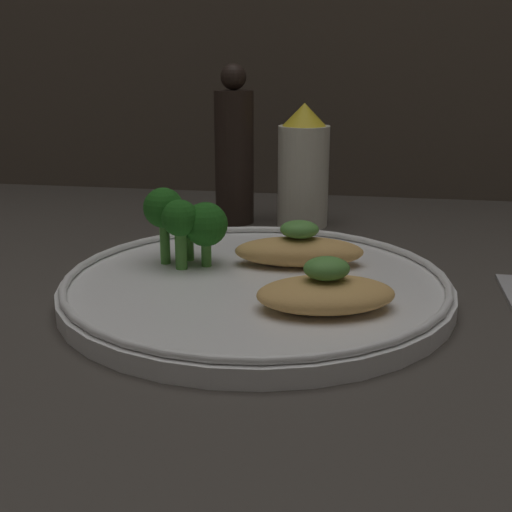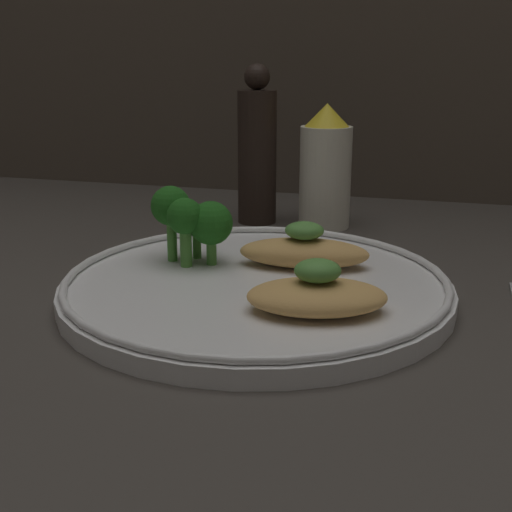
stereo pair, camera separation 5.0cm
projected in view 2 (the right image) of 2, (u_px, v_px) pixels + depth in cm
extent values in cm
cube|color=#3D3833|center=(256.00, 303.00, 51.27)|extent=(180.00, 180.00, 1.00)
cylinder|color=white|center=(256.00, 288.00, 50.92)|extent=(30.73, 30.73, 1.40)
torus|color=white|center=(256.00, 277.00, 50.63)|extent=(30.13, 30.13, 0.60)
ellipsoid|color=tan|center=(317.00, 297.00, 44.12)|extent=(10.94, 8.30, 2.16)
ellipsoid|color=#518E3D|center=(318.00, 271.00, 43.57)|extent=(3.79, 3.33, 1.63)
ellipsoid|color=tan|center=(304.00, 253.00, 53.71)|extent=(11.37, 5.84, 2.40)
ellipsoid|color=#518E3D|center=(304.00, 231.00, 53.14)|extent=(3.57, 3.01, 1.49)
cylinder|color=#4C8E38|center=(212.00, 251.00, 54.30)|extent=(0.85, 0.85, 2.33)
sphere|color=#1E5B19|center=(211.00, 223.00, 53.57)|extent=(3.70, 3.70, 3.70)
cylinder|color=#4C8E38|center=(197.00, 245.00, 56.02)|extent=(0.74, 0.74, 2.45)
sphere|color=#1E5B19|center=(196.00, 220.00, 55.37)|extent=(2.85, 2.85, 2.85)
cylinder|color=#4C8E38|center=(172.00, 240.00, 55.14)|extent=(0.84, 0.84, 3.68)
sphere|color=#1E5B19|center=(171.00, 206.00, 54.25)|extent=(3.38, 3.38, 3.38)
cylinder|color=#4C8E38|center=(186.00, 248.00, 53.67)|extent=(0.99, 0.99, 3.28)
sphere|color=#1E5B19|center=(185.00, 216.00, 52.88)|extent=(3.04, 3.04, 3.04)
cylinder|color=silver|center=(325.00, 178.00, 71.10)|extent=(5.70, 5.70, 11.18)
cone|color=yellow|center=(327.00, 115.00, 69.10)|extent=(4.84, 4.84, 2.46)
cylinder|color=black|center=(257.00, 158.00, 72.60)|extent=(4.39, 4.39, 14.90)
sphere|color=black|center=(257.00, 77.00, 70.00)|extent=(2.85, 2.85, 2.85)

